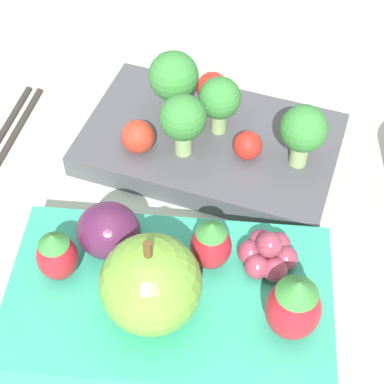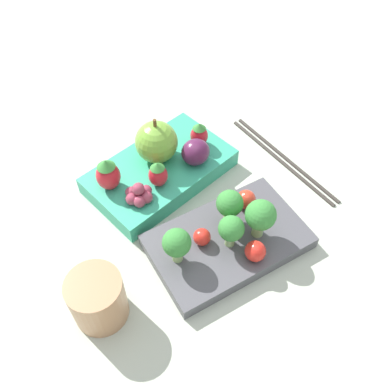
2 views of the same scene
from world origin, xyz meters
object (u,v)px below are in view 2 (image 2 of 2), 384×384
object	(u,v)px
strawberry_1	(108,174)
strawberry_2	(158,174)
broccoli_floret_0	(177,244)
cherry_tomato_0	(246,199)
cherry_tomato_2	(255,251)
strawberry_0	(199,134)
broccoli_floret_2	(230,204)
grape_cluster	(139,194)
apple	(157,142)
broccoli_floret_3	(260,216)
cherry_tomato_1	(202,237)
bento_box_fruit	(160,171)
broccoli_floret_1	(231,229)
bento_box_savoury	(228,241)
chopsticks_pair	(283,158)
drinking_cup	(98,299)
plum	(195,152)

from	to	relation	value
strawberry_1	strawberry_2	xyz separation A→B (m)	(-0.05, 0.04, -0.00)
broccoli_floret_0	cherry_tomato_0	bearing A→B (deg)	-175.37
cherry_tomato_2	strawberry_0	bearing A→B (deg)	-108.75
broccoli_floret_2	grape_cluster	xyz separation A→B (m)	(0.07, -0.09, -0.01)
broccoli_floret_0	apple	world-z (taller)	apple
broccoli_floret_3	apple	world-z (taller)	apple
broccoli_floret_0	cherry_tomato_1	size ratio (longest dim) A/B	2.39
apple	grape_cluster	xyz separation A→B (m)	(0.06, 0.05, -0.02)
bento_box_fruit	broccoli_floret_1	bearing A→B (deg)	88.35
broccoli_floret_0	strawberry_0	distance (m)	0.19
broccoli_floret_0	apple	size ratio (longest dim) A/B	0.75
grape_cluster	broccoli_floret_2	bearing A→B (deg)	128.40
strawberry_0	strawberry_1	bearing A→B (deg)	-4.02
bento_box_savoury	broccoli_floret_1	xyz separation A→B (m)	(0.00, 0.01, 0.04)
strawberry_1	chopsticks_pair	world-z (taller)	strawberry_1
cherry_tomato_2	strawberry_0	size ratio (longest dim) A/B	0.65
broccoli_floret_0	broccoli_floret_2	world-z (taller)	same
broccoli_floret_0	cherry_tomato_0	distance (m)	0.12
broccoli_floret_1	strawberry_0	bearing A→B (deg)	-115.76
bento_box_savoury	cherry_tomato_2	size ratio (longest dim) A/B	8.12
strawberry_2	drinking_cup	size ratio (longest dim) A/B	0.60
bento_box_fruit	strawberry_1	size ratio (longest dim) A/B	4.30
broccoli_floret_1	broccoli_floret_2	world-z (taller)	broccoli_floret_2
cherry_tomato_2	strawberry_1	distance (m)	0.21
broccoli_floret_0	chopsticks_pair	distance (m)	0.24
apple	plum	distance (m)	0.05
broccoli_floret_3	strawberry_1	size ratio (longest dim) A/B	1.17
bento_box_savoury	drinking_cup	bearing A→B (deg)	-6.87
plum	cherry_tomato_2	bearing A→B (deg)	76.98
chopsticks_pair	bento_box_savoury	bearing A→B (deg)	20.82
broccoli_floret_1	drinking_cup	world-z (taller)	broccoli_floret_1
plum	broccoli_floret_0	bearing A→B (deg)	43.74
apple	drinking_cup	world-z (taller)	apple
strawberry_1	plum	world-z (taller)	strawberry_1
broccoli_floret_1	plum	xyz separation A→B (m)	(-0.05, -0.13, -0.00)
broccoli_floret_0	cherry_tomato_1	bearing A→B (deg)	-179.14
cherry_tomato_1	broccoli_floret_3	bearing A→B (deg)	152.24
broccoli_floret_1	strawberry_1	xyz separation A→B (m)	(0.07, -0.16, 0.00)
cherry_tomato_2	strawberry_0	distance (m)	0.19
bento_box_savoury	broccoli_floret_3	xyz separation A→B (m)	(-0.03, 0.02, 0.05)
strawberry_2	plum	distance (m)	0.06
cherry_tomato_1	chopsticks_pair	distance (m)	0.20
cherry_tomato_1	apple	bearing A→B (deg)	-104.17
broccoli_floret_3	broccoli_floret_1	bearing A→B (deg)	-15.03
chopsticks_pair	strawberry_1	bearing A→B (deg)	-21.08
broccoli_floret_1	strawberry_2	size ratio (longest dim) A/B	1.22
bento_box_fruit	broccoli_floret_1	xyz separation A→B (m)	(0.00, 0.15, 0.04)
cherry_tomato_1	plum	world-z (taller)	plum
strawberry_2	cherry_tomato_0	bearing A→B (deg)	127.05
cherry_tomato_1	strawberry_1	xyz separation A→B (m)	(0.04, -0.14, 0.02)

